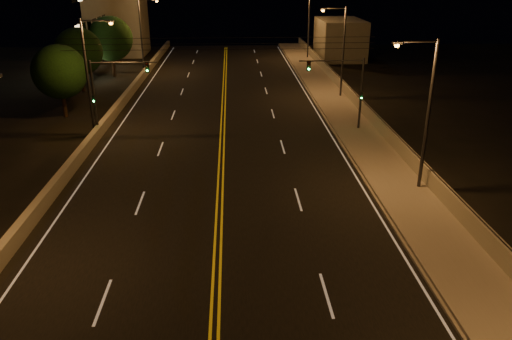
{
  "coord_description": "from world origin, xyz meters",
  "views": [
    {
      "loc": [
        0.8,
        -6.19,
        12.41
      ],
      "look_at": [
        2.0,
        18.0,
        2.5
      ],
      "focal_mm": 35.0,
      "sensor_mm": 36.0,
      "label": 1
    }
  ],
  "objects_px": {
    "streetlight_3": "(307,22)",
    "traffic_signal_right": "(349,86)",
    "tree_1": "(79,52)",
    "tree_2": "(110,39)",
    "streetlight_1": "(424,107)",
    "streetlight_2": "(341,47)",
    "streetlight_6": "(143,30)",
    "tree_0": "(60,72)",
    "streetlight_5": "(90,70)",
    "traffic_signal_left": "(106,88)"
  },
  "relations": [
    {
      "from": "tree_1",
      "to": "tree_0",
      "type": "bearing_deg",
      "value": -83.9
    },
    {
      "from": "streetlight_6",
      "to": "traffic_signal_right",
      "type": "distance_m",
      "value": 32.33
    },
    {
      "from": "streetlight_3",
      "to": "tree_1",
      "type": "xyz_separation_m",
      "value": [
        -26.56,
        -18.57,
        -0.95
      ]
    },
    {
      "from": "streetlight_5",
      "to": "tree_2",
      "type": "distance_m",
      "value": 23.07
    },
    {
      "from": "tree_0",
      "to": "traffic_signal_right",
      "type": "bearing_deg",
      "value": -13.03
    },
    {
      "from": "streetlight_5",
      "to": "tree_0",
      "type": "bearing_deg",
      "value": 128.22
    },
    {
      "from": "tree_1",
      "to": "streetlight_6",
      "type": "bearing_deg",
      "value": 63.11
    },
    {
      "from": "streetlight_3",
      "to": "tree_1",
      "type": "height_order",
      "value": "streetlight_3"
    },
    {
      "from": "streetlight_3",
      "to": "streetlight_1",
      "type": "bearing_deg",
      "value": -90.0
    },
    {
      "from": "streetlight_2",
      "to": "traffic_signal_left",
      "type": "distance_m",
      "value": 23.09
    },
    {
      "from": "streetlight_5",
      "to": "traffic_signal_left",
      "type": "bearing_deg",
      "value": -17.76
    },
    {
      "from": "streetlight_2",
      "to": "tree_1",
      "type": "xyz_separation_m",
      "value": [
        -26.56,
        4.42,
        -0.95
      ]
    },
    {
      "from": "streetlight_3",
      "to": "streetlight_5",
      "type": "bearing_deg",
      "value": -122.57
    },
    {
      "from": "traffic_signal_right",
      "to": "tree_1",
      "type": "height_order",
      "value": "tree_1"
    },
    {
      "from": "streetlight_1",
      "to": "streetlight_5",
      "type": "distance_m",
      "value": 24.56
    },
    {
      "from": "streetlight_3",
      "to": "traffic_signal_right",
      "type": "relative_size",
      "value": 1.5
    },
    {
      "from": "streetlight_1",
      "to": "tree_1",
      "type": "bearing_deg",
      "value": 134.55
    },
    {
      "from": "streetlight_5",
      "to": "traffic_signal_left",
      "type": "height_order",
      "value": "streetlight_5"
    },
    {
      "from": "streetlight_1",
      "to": "streetlight_6",
      "type": "relative_size",
      "value": 1.0
    },
    {
      "from": "streetlight_2",
      "to": "streetlight_6",
      "type": "relative_size",
      "value": 1.0
    },
    {
      "from": "traffic_signal_right",
      "to": "tree_1",
      "type": "distance_m",
      "value": 29.35
    },
    {
      "from": "tree_0",
      "to": "tree_1",
      "type": "bearing_deg",
      "value": 96.1
    },
    {
      "from": "streetlight_1",
      "to": "streetlight_6",
      "type": "distance_m",
      "value": 42.84
    },
    {
      "from": "streetlight_1",
      "to": "streetlight_5",
      "type": "height_order",
      "value": "same"
    },
    {
      "from": "streetlight_2",
      "to": "tree_2",
      "type": "relative_size",
      "value": 1.25
    },
    {
      "from": "streetlight_6",
      "to": "traffic_signal_right",
      "type": "bearing_deg",
      "value": -51.99
    },
    {
      "from": "traffic_signal_right",
      "to": "tree_0",
      "type": "relative_size",
      "value": 0.93
    },
    {
      "from": "streetlight_2",
      "to": "streetlight_3",
      "type": "distance_m",
      "value": 22.99
    },
    {
      "from": "streetlight_3",
      "to": "traffic_signal_right",
      "type": "distance_m",
      "value": 33.97
    },
    {
      "from": "tree_1",
      "to": "tree_2",
      "type": "relative_size",
      "value": 0.94
    },
    {
      "from": "streetlight_1",
      "to": "streetlight_2",
      "type": "bearing_deg",
      "value": 90.0
    },
    {
      "from": "streetlight_3",
      "to": "traffic_signal_left",
      "type": "relative_size",
      "value": 1.5
    },
    {
      "from": "streetlight_2",
      "to": "tree_1",
      "type": "distance_m",
      "value": 26.94
    },
    {
      "from": "traffic_signal_right",
      "to": "tree_2",
      "type": "relative_size",
      "value": 0.83
    },
    {
      "from": "streetlight_1",
      "to": "traffic_signal_left",
      "type": "xyz_separation_m",
      "value": [
        -20.29,
        11.64,
        -1.39
      ]
    },
    {
      "from": "streetlight_3",
      "to": "tree_1",
      "type": "distance_m",
      "value": 32.42
    },
    {
      "from": "streetlight_6",
      "to": "tree_0",
      "type": "distance_m",
      "value": 20.35
    },
    {
      "from": "streetlight_2",
      "to": "streetlight_3",
      "type": "relative_size",
      "value": 1.0
    },
    {
      "from": "streetlight_6",
      "to": "traffic_signal_left",
      "type": "relative_size",
      "value": 1.5
    },
    {
      "from": "traffic_signal_right",
      "to": "tree_0",
      "type": "height_order",
      "value": "tree_0"
    },
    {
      "from": "streetlight_1",
      "to": "tree_0",
      "type": "distance_m",
      "value": 30.78
    },
    {
      "from": "streetlight_2",
      "to": "streetlight_6",
      "type": "height_order",
      "value": "same"
    },
    {
      "from": "streetlight_6",
      "to": "tree_1",
      "type": "distance_m",
      "value": 11.38
    },
    {
      "from": "traffic_signal_right",
      "to": "traffic_signal_left",
      "type": "height_order",
      "value": "same"
    },
    {
      "from": "streetlight_2",
      "to": "streetlight_6",
      "type": "distance_m",
      "value": 25.89
    },
    {
      "from": "streetlight_6",
      "to": "traffic_signal_left",
      "type": "bearing_deg",
      "value": -87.44
    },
    {
      "from": "streetlight_3",
      "to": "streetlight_6",
      "type": "relative_size",
      "value": 1.0
    },
    {
      "from": "streetlight_1",
      "to": "traffic_signal_right",
      "type": "distance_m",
      "value": 11.82
    },
    {
      "from": "streetlight_3",
      "to": "traffic_signal_left",
      "type": "bearing_deg",
      "value": -120.9
    },
    {
      "from": "streetlight_6",
      "to": "streetlight_3",
      "type": "bearing_deg",
      "value": 21.53
    }
  ]
}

